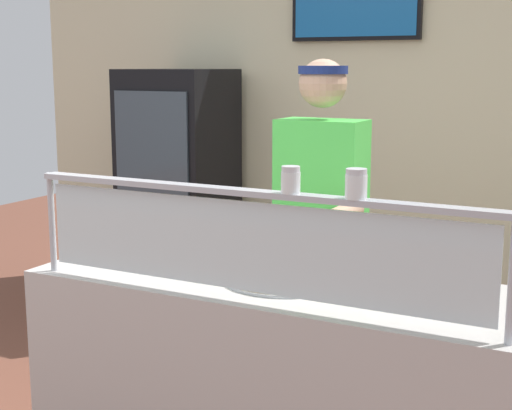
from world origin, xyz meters
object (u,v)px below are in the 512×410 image
Objects in this scene: drink_fridge at (179,195)px; pizza_server at (292,272)px; parmesan_shaker at (291,181)px; worker_figure at (321,231)px; pizza_tray at (285,276)px; pepper_flake_shaker at (356,186)px.

pizza_server is at bearing -47.25° from drink_fridge.
worker_figure reaches higher than parmesan_shaker.
pizza_tray is at bearing 117.99° from parmesan_shaker.
worker_figure reaches higher than pepper_flake_shaker.
drink_fridge is (-1.73, 1.87, -0.13)m from pizza_server.
pizza_tray is at bearing -79.56° from worker_figure.
parmesan_shaker is (0.16, -0.30, 0.40)m from pizza_tray.
pizza_tray is 5.40× the size of parmesan_shaker.
drink_fridge reaches higher than pizza_server.
drink_fridge reaches higher than pepper_flake_shaker.
pizza_server is at bearing 113.15° from parmesan_shaker.
pepper_flake_shaker is (0.34, -0.28, 0.38)m from pizza_server.
pepper_flake_shaker is at bearing -61.62° from worker_figure.
pepper_flake_shaker reaches higher than pizza_tray.
parmesan_shaker is (0.12, -0.28, 0.38)m from pizza_server.
worker_figure is 2.02m from drink_fridge.
parmesan_shaker is at bearing -82.88° from pizza_server.
pizza_tray is 0.63m from pepper_flake_shaker.
pizza_tray is 1.67× the size of pizza_server.
drink_fridge is (-1.69, 1.85, -0.11)m from pizza_tray.
worker_figure reaches higher than pizza_tray.
pizza_tray is at bearing -47.60° from drink_fridge.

